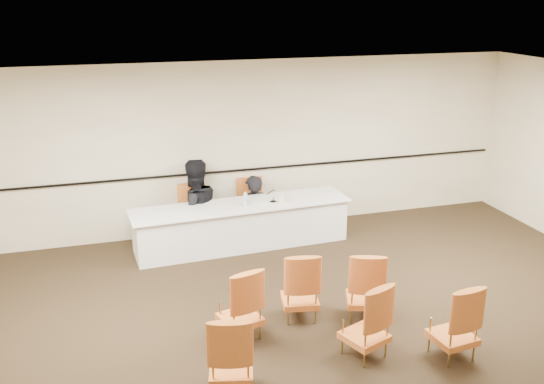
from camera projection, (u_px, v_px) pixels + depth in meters
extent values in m
plane|color=black|center=(326.00, 343.00, 7.41)|extent=(10.00, 10.00, 0.00)
plane|color=silver|center=(334.00, 99.00, 6.46)|extent=(10.00, 10.00, 0.00)
cube|color=#F5E8C0|center=(245.00, 147.00, 10.57)|extent=(10.00, 0.04, 3.00)
cube|color=black|center=(245.00, 170.00, 10.66)|extent=(9.80, 0.04, 0.03)
imported|color=black|center=(253.00, 219.00, 10.78)|extent=(0.61, 0.43, 1.61)
imported|color=black|center=(195.00, 214.00, 10.37)|extent=(1.10, 0.95, 1.95)
cube|color=white|center=(263.00, 203.00, 10.08)|extent=(0.31, 0.23, 0.00)
cylinder|color=silver|center=(245.00, 203.00, 9.93)|extent=(0.07, 0.07, 0.10)
cylinder|color=white|center=(281.00, 198.00, 10.10)|extent=(0.09, 0.09, 0.14)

